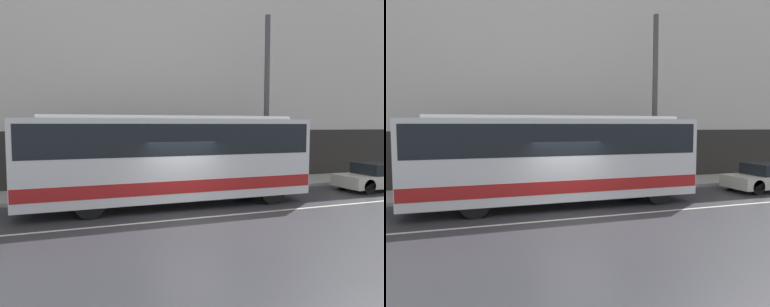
# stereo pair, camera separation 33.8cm
# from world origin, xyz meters

# --- Properties ---
(ground_plane) EXTENTS (60.00, 60.00, 0.00)m
(ground_plane) POSITION_xyz_m (0.00, 0.00, 0.00)
(ground_plane) COLOR #333338
(sidewalk) EXTENTS (60.00, 3.00, 0.14)m
(sidewalk) POSITION_xyz_m (0.00, 5.50, 0.07)
(sidewalk) COLOR #A09E99
(sidewalk) RESTS_ON ground_plane
(building_facade) EXTENTS (60.00, 0.35, 11.76)m
(building_facade) POSITION_xyz_m (0.00, 7.14, 5.68)
(building_facade) COLOR silver
(building_facade) RESTS_ON ground_plane
(lane_stripe) EXTENTS (54.00, 0.14, 0.01)m
(lane_stripe) POSITION_xyz_m (0.00, 0.00, 0.00)
(lane_stripe) COLOR beige
(lane_stripe) RESTS_ON ground_plane
(transit_bus) EXTENTS (10.92, 2.57, 3.42)m
(transit_bus) POSITION_xyz_m (-0.10, 2.23, 1.93)
(transit_bus) COLOR white
(transit_bus) RESTS_ON ground_plane
(utility_pole_near) EXTENTS (0.25, 0.25, 8.21)m
(utility_pole_near) POSITION_xyz_m (5.60, 4.64, 4.25)
(utility_pole_near) COLOR #4C4C4F
(utility_pole_near) RESTS_ON sidewalk
(pedestrian_waiting) EXTENTS (0.36, 0.36, 1.52)m
(pedestrian_waiting) POSITION_xyz_m (-0.45, 5.40, 0.84)
(pedestrian_waiting) COLOR #333338
(pedestrian_waiting) RESTS_ON sidewalk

